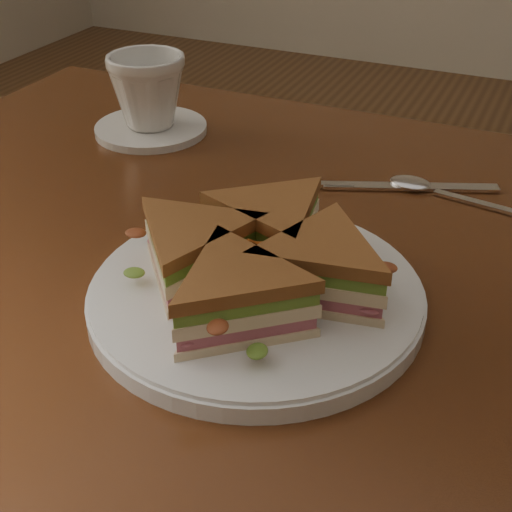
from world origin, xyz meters
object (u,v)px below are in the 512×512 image
(plate, at_px, (256,296))
(sandwich_wedges, at_px, (256,261))
(knife, at_px, (398,187))
(saucer, at_px, (151,129))
(spoon, at_px, (429,189))
(coffee_cup, at_px, (148,91))
(table, at_px, (321,343))

(plate, bearing_deg, sandwich_wedges, 180.00)
(knife, distance_m, saucer, 0.35)
(saucer, bearing_deg, spoon, -3.29)
(plate, distance_m, sandwich_wedges, 0.04)
(sandwich_wedges, distance_m, coffee_cup, 0.42)
(knife, distance_m, coffee_cup, 0.35)
(knife, xyz_separation_m, coffee_cup, (-0.35, 0.03, 0.06))
(sandwich_wedges, bearing_deg, table, 68.56)
(spoon, bearing_deg, plate, -99.33)
(table, relative_size, coffee_cup, 11.77)
(table, relative_size, knife, 5.88)
(plate, relative_size, sandwich_wedges, 1.11)
(table, height_order, knife, knife)
(table, xyz_separation_m, spoon, (0.06, 0.19, 0.10))
(plate, bearing_deg, knife, 78.12)
(table, distance_m, saucer, 0.40)
(spoon, bearing_deg, coffee_cup, -174.30)
(spoon, height_order, knife, spoon)
(saucer, bearing_deg, plate, -45.80)
(plate, distance_m, saucer, 0.42)
(table, distance_m, sandwich_wedges, 0.17)
(saucer, xyz_separation_m, coffee_cup, (0.00, 0.00, 0.05))
(sandwich_wedges, height_order, knife, sandwich_wedges)
(sandwich_wedges, distance_m, saucer, 0.42)
(table, relative_size, plate, 4.08)
(plate, relative_size, knife, 1.44)
(coffee_cup, bearing_deg, sandwich_wedges, -42.97)
(plate, height_order, spoon, plate)
(coffee_cup, bearing_deg, knife, -1.79)
(coffee_cup, bearing_deg, table, -30.06)
(spoon, relative_size, coffee_cup, 1.79)
(sandwich_wedges, xyz_separation_m, coffee_cup, (-0.29, 0.30, 0.01))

